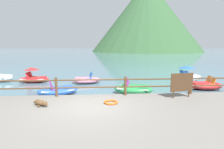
# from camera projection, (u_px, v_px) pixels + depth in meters

# --- Properties ---
(ground_plane) EXTENTS (200.00, 200.00, 0.00)m
(ground_plane) POSITION_uv_depth(u_px,v_px,m) (97.00, 56.00, 47.12)
(ground_plane) COLOR slate
(promenade_dock) EXTENTS (28.00, 8.00, 0.40)m
(promenade_dock) POSITION_uv_depth(u_px,v_px,m) (87.00, 136.00, 5.54)
(promenade_dock) COLOR gray
(promenade_dock) RESTS_ON ground
(dock_railing) EXTENTS (23.92, 0.12, 0.95)m
(dock_railing) POSITION_uv_depth(u_px,v_px,m) (91.00, 85.00, 9.11)
(dock_railing) COLOR brown
(dock_railing) RESTS_ON promenade_dock
(sign_board) EXTENTS (1.17, 0.24, 1.19)m
(sign_board) POSITION_uv_depth(u_px,v_px,m) (182.00, 83.00, 8.75)
(sign_board) COLOR silver
(sign_board) RESTS_ON promenade_dock
(dog_resting) EXTENTS (0.84, 0.78, 0.26)m
(dog_resting) POSITION_uv_depth(u_px,v_px,m) (41.00, 103.00, 7.69)
(dog_resting) COLOR brown
(dog_resting) RESTS_ON promenade_dock
(life_ring) EXTENTS (0.61, 0.61, 0.09)m
(life_ring) POSITION_uv_depth(u_px,v_px,m) (111.00, 102.00, 8.03)
(life_ring) COLOR orange
(life_ring) RESTS_ON promenade_dock
(pedal_boat_0) EXTENTS (2.31, 1.42, 0.84)m
(pedal_boat_0) POSITION_uv_depth(u_px,v_px,m) (205.00, 85.00, 12.22)
(pedal_boat_0) COLOR red
(pedal_boat_0) RESTS_ON ground
(pedal_boat_2) EXTENTS (2.55, 1.96, 1.28)m
(pedal_boat_2) POSITION_uv_depth(u_px,v_px,m) (187.00, 76.00, 14.77)
(pedal_boat_2) COLOR white
(pedal_boat_2) RESTS_ON ground
(pedal_boat_3) EXTENTS (2.31, 1.55, 0.83)m
(pedal_boat_3) POSITION_uv_depth(u_px,v_px,m) (86.00, 80.00, 14.11)
(pedal_boat_3) COLOR pink
(pedal_boat_3) RESTS_ON ground
(pedal_boat_4) EXTENTS (2.55, 1.83, 0.83)m
(pedal_boat_4) POSITION_uv_depth(u_px,v_px,m) (58.00, 90.00, 10.82)
(pedal_boat_4) COLOR blue
(pedal_boat_4) RESTS_ON ground
(pedal_boat_5) EXTENTS (2.42, 1.33, 1.18)m
(pedal_boat_5) POSITION_uv_depth(u_px,v_px,m) (34.00, 78.00, 14.43)
(pedal_boat_5) COLOR red
(pedal_boat_5) RESTS_ON ground
(pedal_boat_6) EXTENTS (2.58, 1.97, 0.90)m
(pedal_boat_6) POSITION_uv_depth(u_px,v_px,m) (133.00, 89.00, 11.02)
(pedal_boat_6) COLOR green
(pedal_boat_6) RESTS_ON ground
(cliff_headland) EXTENTS (46.55, 46.55, 29.70)m
(cliff_headland) POSITION_uv_depth(u_px,v_px,m) (143.00, 19.00, 79.17)
(cliff_headland) COLOR #386038
(cliff_headland) RESTS_ON ground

